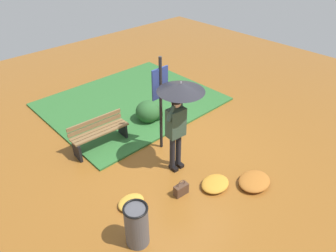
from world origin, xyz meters
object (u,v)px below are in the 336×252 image
(person_with_umbrella, at_px, (179,105))
(handbag, at_px, (181,189))
(info_sign_post, at_px, (160,94))
(trash_bin, at_px, (137,225))
(park_bench, at_px, (99,133))

(person_with_umbrella, xyz_separation_m, handbag, (-0.57, -0.69, -1.42))
(info_sign_post, bearing_deg, trash_bin, -140.59)
(park_bench, relative_size, trash_bin, 1.68)
(info_sign_post, height_order, park_bench, info_sign_post)
(info_sign_post, bearing_deg, handbag, -117.90)
(handbag, bearing_deg, person_with_umbrella, 50.12)
(park_bench, bearing_deg, handbag, -82.83)
(info_sign_post, relative_size, trash_bin, 2.76)
(handbag, distance_m, park_bench, 2.48)
(info_sign_post, relative_size, handbag, 6.22)
(person_with_umbrella, relative_size, park_bench, 1.45)
(person_with_umbrella, relative_size, handbag, 5.53)
(info_sign_post, xyz_separation_m, park_bench, (-1.07, 1.01, -1.04))
(info_sign_post, bearing_deg, park_bench, 136.86)
(person_with_umbrella, relative_size, info_sign_post, 0.89)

